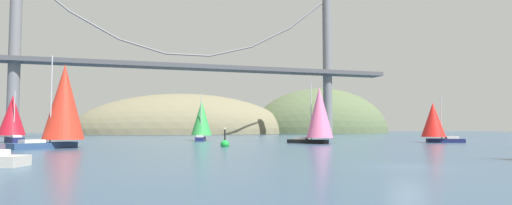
% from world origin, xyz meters
% --- Properties ---
extents(ground_plane, '(360.00, 360.00, 0.00)m').
position_xyz_m(ground_plane, '(0.00, 0.00, 0.00)').
color(ground_plane, '#2D4760').
extents(headland_center, '(80.29, 44.00, 29.52)m').
position_xyz_m(headland_center, '(5.00, 135.00, 0.00)').
color(headland_center, '#6B664C').
rests_on(headland_center, ground_plane).
extents(headland_right, '(57.07, 44.00, 36.54)m').
position_xyz_m(headland_right, '(60.00, 135.00, 0.00)').
color(headland_right, '#4C5B3D').
rests_on(headland_right, ground_plane).
extents(suspension_bridge, '(121.96, 6.00, 42.39)m').
position_xyz_m(suspension_bridge, '(0.00, 95.00, 20.17)').
color(suspension_bridge, slate).
rests_on(suspension_bridge, ground_plane).
extents(sailboat_scarlet_sail, '(8.70, 7.94, 10.89)m').
position_xyz_m(sailboat_scarlet_sail, '(-23.72, 33.00, 5.27)').
color(sailboat_scarlet_sail, navy).
rests_on(sailboat_scarlet_sail, ground_plane).
extents(sailboat_green_sail, '(4.62, 7.01, 8.49)m').
position_xyz_m(sailboat_green_sail, '(-3.08, 55.16, 3.92)').
color(sailboat_green_sail, '#191E4C').
rests_on(sailboat_green_sail, ground_plane).
extents(sailboat_pink_spinnaker, '(6.66, 7.26, 9.16)m').
position_xyz_m(sailboat_pink_spinnaker, '(11.14, 35.35, 4.49)').
color(sailboat_pink_spinnaker, black).
rests_on(sailboat_pink_spinnaker, ground_plane).
extents(sailboat_red_spinnaker, '(6.99, 5.45, 7.44)m').
position_xyz_m(sailboat_red_spinnaker, '(30.97, 34.19, 3.38)').
color(sailboat_red_spinnaker, '#191E4C').
rests_on(sailboat_red_spinnaker, ground_plane).
extents(sailboat_crimson_sail, '(5.46, 7.46, 8.27)m').
position_xyz_m(sailboat_crimson_sail, '(-34.00, 54.94, 4.09)').
color(sailboat_crimson_sail, '#191E4C').
rests_on(sailboat_crimson_sail, ground_plane).
extents(channel_buoy, '(1.10, 1.10, 2.64)m').
position_xyz_m(channel_buoy, '(-4.55, 29.81, 0.37)').
color(channel_buoy, green).
rests_on(channel_buoy, ground_plane).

